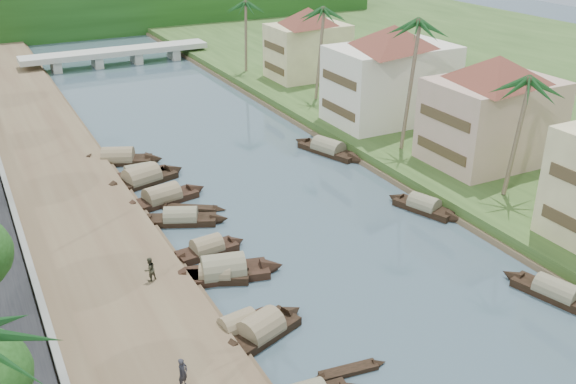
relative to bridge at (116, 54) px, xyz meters
name	(u,v)px	position (x,y,z in m)	size (l,w,h in m)	color
ground	(401,305)	(0.00, -72.00, -1.72)	(220.00, 220.00, 0.00)	#3C4F5A
left_bank	(77,223)	(-16.00, -52.00, -1.32)	(10.00, 180.00, 0.80)	brown
right_bank	(435,147)	(19.00, -52.00, -1.12)	(16.00, 180.00, 1.20)	#2A451B
retaining_wall	(17,224)	(-20.20, -52.00, -0.37)	(0.40, 180.00, 1.10)	slate
treeline	(78,12)	(0.00, 28.00, 2.28)	(120.00, 14.00, 8.00)	#173B10
bridge	(116,54)	(0.00, 0.00, 0.00)	(28.00, 4.00, 2.40)	#AEAEA3
building_mid	(493,108)	(19.99, -58.00, 4.41)	(14.11, 14.11, 9.70)	tan
building_far	(391,73)	(18.99, -44.00, 4.66)	(15.59, 15.59, 10.20)	silver
building_distant	(308,42)	(19.99, -24.00, 4.16)	(12.62, 12.62, 9.20)	beige
sampan_4	(238,327)	(-10.22, -69.85, -1.32)	(6.27, 2.11, 1.81)	black
sampan_5	(261,331)	(-9.23, -70.84, -1.31)	(7.20, 3.98, 2.25)	black
sampan_6	(224,272)	(-8.66, -63.80, -1.30)	(8.69, 3.87, 2.49)	black
sampan_7	(215,276)	(-9.34, -64.01, -1.32)	(6.13, 3.75, 1.72)	black
sampan_8	(207,249)	(-8.54, -60.43, -1.31)	(6.29, 2.04, 1.96)	black
sampan_9	(181,219)	(-8.63, -54.97, -1.31)	(7.53, 4.50, 1.96)	black
sampan_10	(162,198)	(-8.79, -50.64, -1.30)	(8.63, 3.32, 2.31)	black
sampan_11	(142,179)	(-9.18, -45.97, -1.30)	(9.06, 4.22, 2.50)	black
sampan_12	(139,173)	(-9.01, -44.50, -1.32)	(7.38, 1.54, 1.81)	black
sampan_13	(119,159)	(-9.83, -40.10, -1.30)	(8.69, 5.16, 2.36)	black
sampan_14	(556,293)	(9.12, -75.97, -1.32)	(3.39, 7.79, 1.91)	black
sampan_15	(424,207)	(9.65, -62.05, -1.31)	(3.75, 7.13, 1.94)	black
sampan_16	(328,149)	(9.42, -47.23, -1.31)	(4.57, 9.32, 2.25)	black
canoe_1	(348,371)	(-6.36, -75.81, -1.62)	(4.59, 1.32, 0.73)	black
canoe_2	(190,208)	(-7.15, -52.90, -1.62)	(5.54, 4.08, 0.88)	black
palm_1	(523,83)	(16.00, -64.51, 8.79)	(3.20, 3.20, 11.08)	#76664E
palm_2	(413,25)	(15.00, -51.99, 11.20)	(3.20, 3.20, 13.59)	#76664E
palm_3	(319,11)	(16.00, -33.57, 9.79)	(3.20, 3.20, 12.12)	#76664E
palm_7	(245,4)	(14.00, -17.14, 8.61)	(3.20, 3.20, 10.90)	#76664E
tree_6	(419,66)	(24.00, -42.28, 4.46)	(4.27, 4.27, 6.84)	#4A3C2A
person_near	(183,373)	(-14.84, -73.61, -0.07)	(0.62, 0.41, 1.70)	#24232A
person_far	(150,269)	(-13.45, -63.15, -0.10)	(0.80, 0.62, 1.64)	#323123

